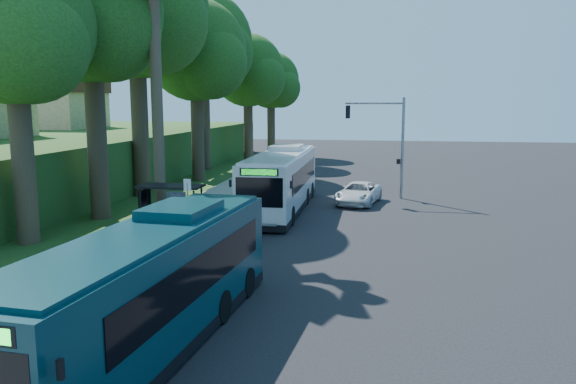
% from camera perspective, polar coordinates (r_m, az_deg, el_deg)
% --- Properties ---
extents(ground, '(140.00, 140.00, 0.00)m').
position_cam_1_polar(ground, '(30.46, 2.83, -3.56)').
color(ground, black).
rests_on(ground, ground).
extents(sidewalk, '(4.50, 70.00, 0.12)m').
position_cam_1_polar(sidewalk, '(32.12, -10.22, -2.92)').
color(sidewalk, gray).
rests_on(sidewalk, ground).
extents(red_curb, '(0.25, 30.00, 0.13)m').
position_cam_1_polar(red_curb, '(27.70, -8.54, -4.81)').
color(red_curb, maroon).
rests_on(red_curb, ground).
extents(grass_verge, '(8.00, 70.00, 0.06)m').
position_cam_1_polar(grass_verge, '(38.83, -15.65, -1.08)').
color(grass_verge, '#234719').
rests_on(grass_verge, ground).
extents(bus_shelter, '(3.20, 1.51, 2.55)m').
position_cam_1_polar(bus_shelter, '(29.16, -12.14, -0.71)').
color(bus_shelter, black).
rests_on(bus_shelter, ground).
extents(stop_sign_pole, '(0.35, 0.06, 3.17)m').
position_cam_1_polar(stop_sign_pole, '(26.48, -10.14, -1.03)').
color(stop_sign_pole, gray).
rests_on(stop_sign_pole, ground).
extents(traffic_signal_pole, '(4.10, 0.30, 7.00)m').
position_cam_1_polar(traffic_signal_pole, '(39.58, 10.11, 5.72)').
color(traffic_signal_pole, gray).
rests_on(traffic_signal_pole, ground).
extents(hillside_backdrop, '(24.00, 60.00, 8.80)m').
position_cam_1_polar(hillside_backdrop, '(53.82, -24.04, 3.82)').
color(hillside_backdrop, '#234719').
rests_on(hillside_backdrop, ground).
extents(tree_0, '(8.40, 8.00, 15.70)m').
position_cam_1_polar(tree_0, '(33.81, -19.30, 16.31)').
color(tree_0, '#382B1E').
rests_on(tree_0, ground).
extents(tree_1, '(10.50, 10.00, 18.26)m').
position_cam_1_polar(tree_1, '(41.56, -15.10, 17.20)').
color(tree_1, '#382B1E').
rests_on(tree_1, ground).
extents(tree_2, '(8.82, 8.40, 15.12)m').
position_cam_1_polar(tree_2, '(48.18, -9.26, 13.54)').
color(tree_2, '#382B1E').
rests_on(tree_2, ground).
extents(tree_3, '(10.08, 9.60, 17.28)m').
position_cam_1_polar(tree_3, '(56.49, -8.56, 14.42)').
color(tree_3, '#382B1E').
rests_on(tree_3, ground).
extents(tree_4, '(8.40, 8.00, 14.14)m').
position_cam_1_polar(tree_4, '(63.35, -4.03, 11.87)').
color(tree_4, '#382B1E').
rests_on(tree_4, ground).
extents(tree_5, '(7.35, 7.00, 12.86)m').
position_cam_1_polar(tree_5, '(70.91, -1.68, 10.98)').
color(tree_5, '#382B1E').
rests_on(tree_5, ground).
extents(tree_6, '(7.56, 7.20, 13.74)m').
position_cam_1_polar(tree_6, '(28.82, -25.98, 14.25)').
color(tree_6, '#382B1E').
rests_on(tree_6, ground).
extents(white_bus, '(2.95, 13.13, 3.91)m').
position_cam_1_polar(white_bus, '(34.84, -0.67, 1.25)').
color(white_bus, silver).
rests_on(white_bus, ground).
extents(teal_bus, '(3.59, 12.42, 3.65)m').
position_cam_1_polar(teal_bus, '(15.90, -13.59, -9.13)').
color(teal_bus, '#092E36').
rests_on(teal_bus, ground).
extents(pickup, '(3.24, 5.42, 1.41)m').
position_cam_1_polar(pickup, '(37.54, 7.18, -0.10)').
color(pickup, silver).
rests_on(pickup, ground).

